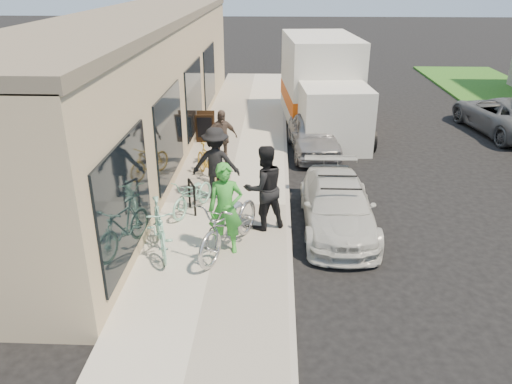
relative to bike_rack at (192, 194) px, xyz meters
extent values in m
plane|color=black|center=(2.73, -2.53, -0.61)|extent=(120.00, 120.00, 0.00)
cube|color=#B1AD9F|center=(0.73, 0.47, -0.54)|extent=(3.00, 34.00, 0.15)
cube|color=gray|center=(2.28, 0.47, -0.55)|extent=(0.12, 34.00, 0.13)
cube|color=tan|center=(-2.52, 5.47, 1.39)|extent=(3.50, 20.00, 4.00)
cube|color=#6B6151|center=(-2.52, 5.47, 3.49)|extent=(3.60, 20.00, 0.25)
cube|color=black|center=(-0.75, -2.53, 0.99)|extent=(0.06, 3.00, 2.20)
cube|color=black|center=(-0.75, 1.47, 0.99)|extent=(0.06, 3.00, 2.20)
cube|color=black|center=(-0.75, 5.47, 0.99)|extent=(0.06, 3.00, 2.20)
cube|color=black|center=(-0.75, 9.47, 0.99)|extent=(0.06, 3.00, 2.20)
cylinder|color=black|center=(0.10, -0.23, -0.09)|extent=(0.05, 0.05, 0.74)
cylinder|color=black|center=(-0.10, 0.23, -0.09)|extent=(0.05, 0.05, 0.74)
cylinder|color=black|center=(0.00, 0.00, 0.28)|extent=(0.25, 0.47, 0.05)
cube|color=black|center=(-0.39, 5.14, 0.04)|extent=(0.61, 0.28, 0.99)
cube|color=black|center=(-0.41, 5.50, 0.04)|extent=(0.61, 0.28, 0.99)
cube|color=black|center=(-0.39, 5.11, 0.09)|extent=(0.49, 0.19, 0.71)
imported|color=beige|center=(3.38, -0.39, -0.05)|extent=(1.59, 3.87, 1.12)
cylinder|color=black|center=(3.38, -0.82, 0.53)|extent=(0.89, 0.04, 0.04)
cylinder|color=black|center=(3.38, -0.07, 0.53)|extent=(0.89, 0.04, 0.04)
imported|color=gray|center=(3.16, 4.77, 0.00)|extent=(1.71, 3.69, 1.22)
cube|color=silver|center=(3.85, 5.27, 0.41)|extent=(2.34, 2.34, 2.05)
cube|color=black|center=(3.85, 5.27, 0.85)|extent=(2.00, 0.24, 0.97)
cube|color=silver|center=(3.58, 8.50, 1.06)|extent=(2.86, 4.73, 3.13)
cube|color=#D04C0C|center=(3.58, 8.50, 0.36)|extent=(2.89, 4.76, 0.59)
cylinder|color=black|center=(2.82, 4.64, -0.18)|extent=(0.34, 0.88, 0.86)
cylinder|color=black|center=(4.97, 4.82, -0.18)|extent=(0.34, 0.88, 0.86)
cylinder|color=black|center=(2.72, 5.82, -0.18)|extent=(0.34, 0.88, 0.86)
cylinder|color=black|center=(4.87, 6.01, -0.18)|extent=(0.34, 0.88, 0.86)
cylinder|color=black|center=(2.37, 9.91, -0.18)|extent=(0.34, 0.88, 0.86)
cylinder|color=black|center=(4.52, 10.10, -0.18)|extent=(0.34, 0.88, 0.86)
imported|color=#545659|center=(10.18, 7.31, 0.03)|extent=(2.82, 4.91, 1.29)
imported|color=#B7B7BA|center=(1.06, -1.74, 0.14)|extent=(1.66, 2.43, 1.21)
imported|color=green|center=(0.98, -1.78, 0.49)|extent=(0.73, 0.51, 1.90)
imported|color=black|center=(1.72, -0.71, 0.50)|extent=(1.16, 1.06, 1.92)
imported|color=#8BCFB7|center=(-0.36, -1.85, 0.08)|extent=(1.06, 1.86, 1.08)
imported|color=#8BCFB7|center=(0.02, 0.01, -0.04)|extent=(1.17, 1.70, 0.85)
imported|color=gold|center=(0.08, 2.16, 0.01)|extent=(1.12, 1.59, 0.94)
imported|color=black|center=(0.48, 0.87, 0.45)|extent=(1.19, 0.69, 1.82)
imported|color=brown|center=(0.37, 3.21, 0.36)|extent=(1.04, 0.73, 1.65)
camera|label=1|loc=(1.96, -10.64, 4.81)|focal=35.00mm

